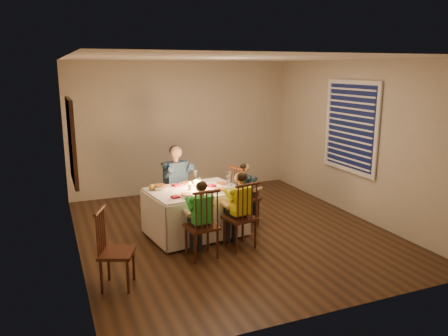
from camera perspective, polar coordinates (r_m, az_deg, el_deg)
name	(u,v)px	position (r m, az deg, el deg)	size (l,w,h in m)	color
ground	(232,231)	(6.82, 0.99, -8.23)	(5.00, 5.00, 0.00)	black
wall_left	(72,160)	(5.96, -19.24, 0.95)	(0.02, 5.00, 2.60)	#B9B39E
wall_right	(355,139)	(7.63, 16.78, 3.62)	(0.02, 5.00, 2.60)	#B9B39E
wall_back	(182,128)	(8.79, -5.45, 5.28)	(4.50, 0.02, 2.60)	#B9B39E
ceiling	(232,58)	(6.36, 1.09, 14.16)	(5.00, 5.00, 0.00)	white
dining_table	(195,202)	(6.54, -3.80, -4.51)	(1.49, 1.16, 0.68)	silver
chair_adult	(178,220)	(7.33, -6.05, -6.78)	(0.40, 0.38, 0.97)	black
chair_near_left	(202,257)	(5.96, -2.91, -11.52)	(0.40, 0.38, 0.97)	black
chair_near_right	(240,247)	(6.26, 2.06, -10.23)	(0.40, 0.38, 0.97)	black
chair_end	(245,223)	(7.15, 2.72, -7.23)	(0.40, 0.38, 0.97)	black
chair_extra	(119,286)	(5.37, -13.57, -14.79)	(0.39, 0.37, 0.94)	black
adult	(178,220)	(7.33, -6.05, -6.78)	(0.46, 0.42, 1.25)	navy
child_green	(202,257)	(5.96, -2.91, -11.52)	(0.34, 0.32, 1.05)	green
child_yellow	(240,247)	(6.26, 2.06, -10.23)	(0.36, 0.33, 1.09)	yellow
child_teal	(245,223)	(7.15, 2.72, -7.23)	(0.31, 0.29, 1.00)	#172C3A
setting_adult	(187,184)	(6.75, -4.84, -2.08)	(0.26, 0.26, 0.02)	white
setting_green	(187,195)	(6.16, -4.85, -3.58)	(0.26, 0.26, 0.02)	white
setting_yellow	(220,190)	(6.38, -0.51, -2.94)	(0.26, 0.26, 0.02)	white
setting_teal	(222,184)	(6.70, -0.23, -2.16)	(0.26, 0.26, 0.02)	white
candle_left	(190,187)	(6.44, -4.47, -2.46)	(0.06, 0.06, 0.10)	white
candle_right	(200,185)	(6.51, -3.20, -2.28)	(0.06, 0.06, 0.10)	white
squash	(152,187)	(6.51, -9.43, -2.48)	(0.09, 0.09, 0.09)	gold
orange_fruit	(204,184)	(6.59, -2.67, -2.16)	(0.08, 0.08, 0.08)	orange
serving_bowl	(160,188)	(6.53, -8.40, -2.54)	(0.22, 0.22, 0.06)	white
wall_mirror	(72,141)	(6.22, -19.25, 3.30)	(0.06, 0.95, 1.15)	black
window_blinds	(350,127)	(7.65, 16.15, 5.20)	(0.07, 1.34, 1.54)	black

